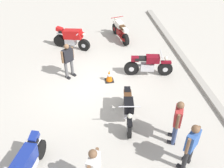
% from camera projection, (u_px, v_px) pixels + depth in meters
% --- Properties ---
extents(ground_plane, '(40.00, 40.00, 0.00)m').
position_uv_depth(ground_plane, '(89.00, 85.00, 10.79)').
color(ground_plane, '#B7B2A8').
extents(curb_edge, '(14.00, 0.30, 0.15)m').
position_uv_depth(curb_edge, '(194.00, 73.00, 11.36)').
color(curb_edge, '#9C978F').
rests_on(curb_edge, ground).
extents(motorcycle_black_cruiser, '(2.08, 0.76, 1.09)m').
position_uv_depth(motorcycle_black_cruiser, '(128.00, 109.00, 8.94)').
color(motorcycle_black_cruiser, black).
rests_on(motorcycle_black_cruiser, ground).
extents(motorcycle_red_sportbike, '(1.12, 1.80, 1.14)m').
position_uv_depth(motorcycle_red_sportbike, '(71.00, 38.00, 12.84)').
color(motorcycle_red_sportbike, black).
rests_on(motorcycle_red_sportbike, ground).
extents(motorcycle_cream_vintage, '(1.94, 0.73, 1.07)m').
position_uv_depth(motorcycle_cream_vintage, '(120.00, 31.00, 13.65)').
color(motorcycle_cream_vintage, black).
rests_on(motorcycle_cream_vintage, ground).
extents(motorcycle_maroon_cruiser, '(0.80, 2.07, 1.09)m').
position_uv_depth(motorcycle_maroon_cruiser, '(148.00, 65.00, 11.07)').
color(motorcycle_maroon_cruiser, black).
rests_on(motorcycle_maroon_cruiser, ground).
extents(motorcycle_blue_sportbike, '(1.91, 0.92, 1.14)m').
position_uv_depth(motorcycle_blue_sportbike, '(28.00, 163.00, 7.14)').
color(motorcycle_blue_sportbike, black).
rests_on(motorcycle_blue_sportbike, ground).
extents(person_in_black_shirt, '(0.49, 0.56, 1.57)m').
position_uv_depth(person_in_black_shirt, '(68.00, 59.00, 10.77)').
color(person_in_black_shirt, '#59595B').
rests_on(person_in_black_shirt, ground).
extents(person_in_white_shirt, '(0.61, 0.48, 1.65)m').
position_uv_depth(person_in_white_shirt, '(94.00, 168.00, 6.59)').
color(person_in_white_shirt, '#59595B').
rests_on(person_in_white_shirt, ground).
extents(person_in_red_shirt, '(0.62, 0.46, 1.66)m').
position_uv_depth(person_in_red_shirt, '(177.00, 120.00, 7.94)').
color(person_in_red_shirt, '#384772').
rests_on(person_in_red_shirt, ground).
extents(person_in_blue_shirt, '(0.53, 0.57, 1.71)m').
position_uv_depth(person_in_blue_shirt, '(191.00, 144.00, 7.15)').
color(person_in_blue_shirt, '#262628').
rests_on(person_in_blue_shirt, ground).
extents(traffic_cone, '(0.36, 0.36, 0.53)m').
position_uv_depth(traffic_cone, '(109.00, 76.00, 10.88)').
color(traffic_cone, black).
rests_on(traffic_cone, ground).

